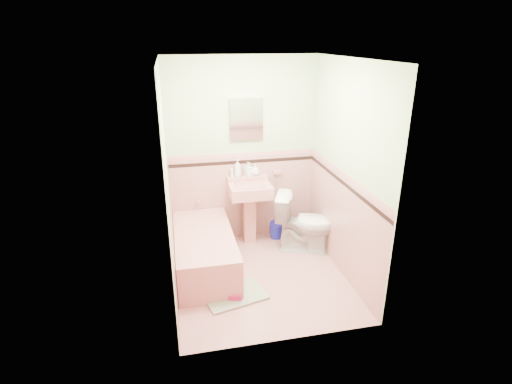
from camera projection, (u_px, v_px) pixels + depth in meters
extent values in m
plane|color=tan|center=(260.00, 277.00, 4.82)|extent=(2.20, 2.20, 0.00)
plane|color=white|center=(261.00, 58.00, 3.91)|extent=(2.20, 2.20, 0.00)
plane|color=#F6E5C8|center=(243.00, 152.00, 5.37)|extent=(2.50, 0.00, 2.50)
plane|color=#F6E5C8|center=(290.00, 221.00, 3.37)|extent=(2.50, 0.00, 2.50)
plane|color=#F6E5C8|center=(167.00, 186.00, 4.17)|extent=(0.00, 2.50, 2.50)
plane|color=#F6E5C8|center=(346.00, 173.00, 4.56)|extent=(0.00, 2.50, 2.50)
plane|color=#CF8F8B|center=(243.00, 197.00, 5.59)|extent=(2.00, 0.00, 2.00)
plane|color=#CF8F8B|center=(287.00, 286.00, 3.61)|extent=(2.00, 0.00, 2.00)
plane|color=#CF8F8B|center=(173.00, 241.00, 4.41)|extent=(0.00, 2.20, 2.20)
plane|color=#CF8F8B|center=(341.00, 224.00, 4.80)|extent=(0.00, 2.20, 2.20)
plane|color=black|center=(243.00, 162.00, 5.40)|extent=(2.00, 0.00, 2.00)
plane|color=black|center=(289.00, 234.00, 3.43)|extent=(2.00, 0.00, 2.00)
plane|color=black|center=(170.00, 197.00, 4.22)|extent=(0.00, 2.20, 2.20)
plane|color=black|center=(344.00, 183.00, 4.61)|extent=(0.00, 2.20, 2.20)
plane|color=#CD7C7D|center=(243.00, 155.00, 5.36)|extent=(2.00, 0.00, 2.00)
plane|color=#CD7C7D|center=(289.00, 223.00, 3.39)|extent=(2.00, 0.00, 2.00)
plane|color=#CD7C7D|center=(169.00, 188.00, 4.18)|extent=(0.00, 2.20, 2.20)
plane|color=#CD7C7D|center=(344.00, 175.00, 4.57)|extent=(0.00, 2.20, 2.20)
cube|color=tan|center=(205.00, 252.00, 4.92)|extent=(0.70, 1.50, 0.45)
cylinder|color=silver|center=(198.00, 200.00, 5.42)|extent=(0.04, 0.12, 0.04)
cylinder|color=silver|center=(248.00, 176.00, 5.40)|extent=(0.02, 0.02, 0.10)
cube|color=white|center=(246.00, 119.00, 5.19)|extent=(0.44, 0.04, 0.55)
cube|color=tan|center=(277.00, 172.00, 5.53)|extent=(0.11, 0.06, 0.04)
imported|color=#B2B2B2|center=(237.00, 168.00, 5.37)|extent=(0.12, 0.12, 0.24)
imported|color=#B2B2B2|center=(248.00, 169.00, 5.41)|extent=(0.12, 0.12, 0.19)
imported|color=#B2B2B2|center=(255.00, 170.00, 5.43)|extent=(0.16, 0.16, 0.17)
cylinder|color=white|center=(232.00, 173.00, 5.38)|extent=(0.05, 0.05, 0.12)
imported|color=white|center=(305.00, 223.00, 5.31)|extent=(0.88, 0.71, 0.79)
cube|color=gray|center=(235.00, 295.00, 4.45)|extent=(0.75, 0.59, 0.03)
cube|color=#BF1E59|center=(235.00, 297.00, 4.35)|extent=(0.16, 0.10, 0.06)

